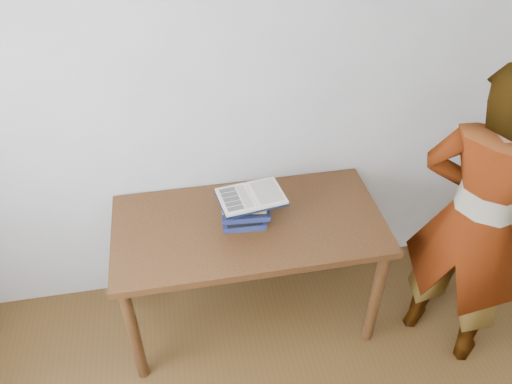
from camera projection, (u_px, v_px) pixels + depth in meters
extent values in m
cube|color=silver|center=(229.00, 99.00, 2.56)|extent=(3.50, 0.04, 2.60)
cube|color=#4E3213|center=(249.00, 226.00, 2.64)|extent=(1.43, 0.71, 0.04)
cylinder|color=#4E3213|center=(134.00, 335.00, 2.56)|extent=(0.06, 0.06, 0.72)
cylinder|color=#4E3213|center=(376.00, 298.00, 2.75)|extent=(0.06, 0.06, 0.72)
cylinder|color=#4E3213|center=(135.00, 253.00, 3.01)|extent=(0.06, 0.06, 0.72)
cylinder|color=#4E3213|center=(342.00, 225.00, 3.20)|extent=(0.06, 0.06, 0.72)
cube|color=#191D4D|center=(244.00, 219.00, 2.62)|extent=(0.24, 0.18, 0.03)
cube|color=black|center=(243.00, 216.00, 2.60)|extent=(0.18, 0.14, 0.03)
cube|color=#191D4D|center=(245.00, 210.00, 2.59)|extent=(0.26, 0.20, 0.03)
cube|color=black|center=(246.00, 205.00, 2.57)|extent=(0.22, 0.16, 0.03)
cube|color=#957F4D|center=(244.00, 202.00, 2.55)|extent=(0.25, 0.20, 0.03)
cube|color=black|center=(251.00, 198.00, 2.54)|extent=(0.36, 0.27, 0.01)
cube|color=beige|center=(236.00, 199.00, 2.52)|extent=(0.19, 0.24, 0.01)
cube|color=beige|center=(266.00, 193.00, 2.56)|extent=(0.19, 0.24, 0.01)
cylinder|color=beige|center=(251.00, 196.00, 2.54)|extent=(0.04, 0.22, 0.01)
cube|color=black|center=(227.00, 190.00, 2.56)|extent=(0.09, 0.04, 0.00)
cube|color=black|center=(229.00, 194.00, 2.53)|extent=(0.09, 0.04, 0.00)
cube|color=black|center=(231.00, 199.00, 2.51)|extent=(0.09, 0.04, 0.00)
cube|color=black|center=(233.00, 204.00, 2.48)|extent=(0.09, 0.04, 0.00)
cube|color=black|center=(236.00, 208.00, 2.45)|extent=(0.09, 0.04, 0.00)
cube|color=beige|center=(245.00, 196.00, 2.52)|extent=(0.07, 0.18, 0.00)
cube|color=beige|center=(267.00, 191.00, 2.55)|extent=(0.15, 0.20, 0.00)
imported|color=tan|center=(475.00, 225.00, 2.45)|extent=(0.73, 0.76, 1.75)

